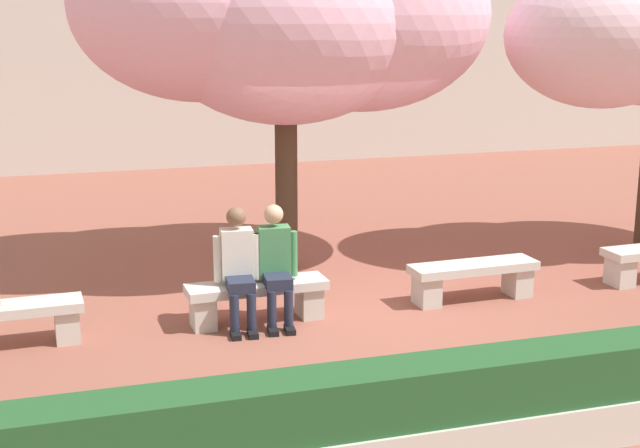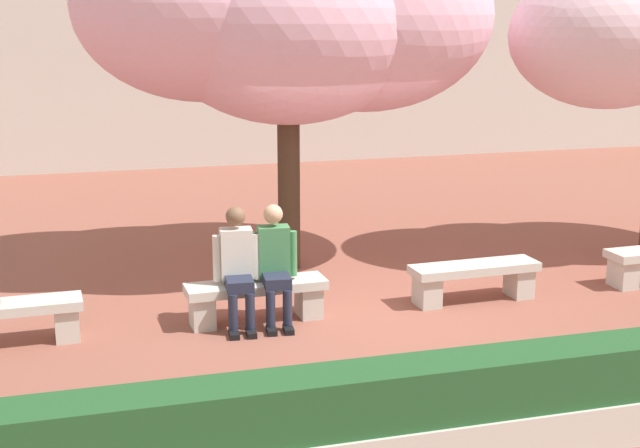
# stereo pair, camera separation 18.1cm
# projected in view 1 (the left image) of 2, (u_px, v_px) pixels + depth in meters

# --- Properties ---
(ground_plane) EXTENTS (100.00, 100.00, 0.00)m
(ground_plane) POSITION_uv_depth(u_px,v_px,m) (369.00, 310.00, 10.11)
(ground_plane) COLOR #8E5142
(stone_bench_west_end) EXTENTS (1.55, 0.47, 0.45)m
(stone_bench_west_end) POSITION_uv_depth(u_px,v_px,m) (5.00, 320.00, 8.93)
(stone_bench_west_end) COLOR beige
(stone_bench_west_end) RESTS_ON ground
(stone_bench_near_west) EXTENTS (1.55, 0.47, 0.45)m
(stone_bench_near_west) POSITION_uv_depth(u_px,v_px,m) (257.00, 296.00, 9.67)
(stone_bench_near_west) COLOR beige
(stone_bench_near_west) RESTS_ON ground
(stone_bench_center) EXTENTS (1.55, 0.47, 0.45)m
(stone_bench_center) POSITION_uv_depth(u_px,v_px,m) (473.00, 276.00, 10.41)
(stone_bench_center) COLOR beige
(stone_bench_center) RESTS_ON ground
(person_seated_left) EXTENTS (0.51, 0.70, 1.29)m
(person_seated_left) POSITION_uv_depth(u_px,v_px,m) (238.00, 263.00, 9.47)
(person_seated_left) COLOR black
(person_seated_left) RESTS_ON ground
(person_seated_right) EXTENTS (0.51, 0.71, 1.29)m
(person_seated_right) POSITION_uv_depth(u_px,v_px,m) (275.00, 260.00, 9.58)
(person_seated_right) COLOR black
(person_seated_right) RESTS_ON ground
(cherry_tree_main) EXTENTS (5.33, 3.52, 4.58)m
(cherry_tree_main) POSITION_uv_depth(u_px,v_px,m) (287.00, 15.00, 11.13)
(cherry_tree_main) COLOR #473323
(cherry_tree_main) RESTS_ON ground
(planter_hedge_foreground) EXTENTS (12.53, 0.50, 0.80)m
(planter_hedge_foreground) POSITION_uv_depth(u_px,v_px,m) (522.00, 401.00, 6.85)
(planter_hedge_foreground) COLOR beige
(planter_hedge_foreground) RESTS_ON ground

